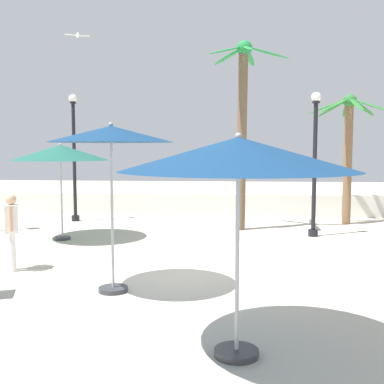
# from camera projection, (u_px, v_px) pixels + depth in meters

# --- Properties ---
(ground_plane) EXTENTS (56.00, 56.00, 0.00)m
(ground_plane) POSITION_uv_depth(u_px,v_px,m) (180.00, 274.00, 9.54)
(ground_plane) COLOR beige
(boundary_wall) EXTENTS (25.20, 0.30, 0.83)m
(boundary_wall) POSITION_uv_depth(u_px,v_px,m) (204.00, 205.00, 18.00)
(boundary_wall) COLOR silver
(boundary_wall) RESTS_ON ground_plane
(patio_umbrella_0) EXTENTS (2.18, 2.18, 2.98)m
(patio_umbrella_0) POSITION_uv_depth(u_px,v_px,m) (111.00, 137.00, 8.13)
(patio_umbrella_0) COLOR #333338
(patio_umbrella_0) RESTS_ON ground_plane
(patio_umbrella_1) EXTENTS (2.69, 2.69, 2.69)m
(patio_umbrella_1) POSITION_uv_depth(u_px,v_px,m) (60.00, 153.00, 13.01)
(patio_umbrella_1) COLOR #333338
(patio_umbrella_1) RESTS_ON ground_plane
(patio_umbrella_2) EXTENTS (2.84, 2.84, 2.71)m
(patio_umbrella_2) POSITION_uv_depth(u_px,v_px,m) (238.00, 156.00, 5.54)
(patio_umbrella_2) COLOR #333338
(patio_umbrella_2) RESTS_ON ground_plane
(palm_tree_0) EXTENTS (2.50, 2.69, 5.82)m
(palm_tree_0) POSITION_uv_depth(u_px,v_px,m) (242.00, 116.00, 14.53)
(palm_tree_0) COLOR brown
(palm_tree_0) RESTS_ON ground_plane
(palm_tree_2) EXTENTS (2.90, 2.91, 4.34)m
(palm_tree_2) POSITION_uv_depth(u_px,v_px,m) (349.00, 139.00, 15.74)
(palm_tree_2) COLOR brown
(palm_tree_2) RESTS_ON ground_plane
(lamp_post_0) EXTENTS (0.29, 0.29, 4.13)m
(lamp_post_0) POSITION_uv_depth(u_px,v_px,m) (315.00, 161.00, 13.52)
(lamp_post_0) COLOR black
(lamp_post_0) RESTS_ON ground_plane
(lamp_post_1) EXTENTS (0.29, 0.29, 4.41)m
(lamp_post_1) POSITION_uv_depth(u_px,v_px,m) (74.00, 155.00, 16.45)
(lamp_post_1) COLOR black
(lamp_post_1) RESTS_ON ground_plane
(guest_1) EXTENTS (0.36, 0.53, 1.60)m
(guest_1) POSITION_uv_depth(u_px,v_px,m) (12.00, 225.00, 9.73)
(guest_1) COLOR silver
(guest_1) RESTS_ON ground_plane
(seagull_0) EXTENTS (0.88, 0.53, 0.14)m
(seagull_0) POSITION_uv_depth(u_px,v_px,m) (77.00, 35.00, 17.81)
(seagull_0) COLOR white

